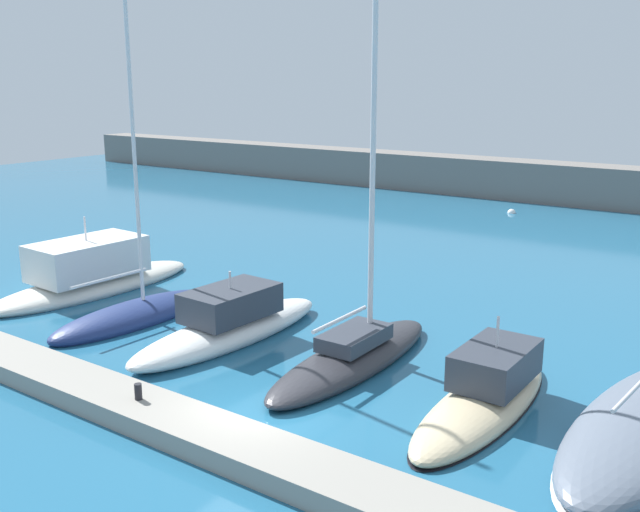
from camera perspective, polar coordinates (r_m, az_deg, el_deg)
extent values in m
plane|color=#236084|center=(19.57, -4.94, -13.07)|extent=(120.00, 120.00, 0.00)
cube|color=gray|center=(18.40, -8.25, -14.04)|extent=(32.27, 1.74, 0.55)
cube|color=slate|center=(54.45, 23.07, 4.93)|extent=(108.00, 3.15, 2.88)
ellipsoid|color=silver|center=(32.48, -17.43, -2.29)|extent=(3.37, 9.99, 1.02)
cube|color=silver|center=(32.05, -17.89, -0.16)|extent=(2.76, 4.72, 1.54)
cube|color=black|center=(32.97, -15.45, 0.80)|extent=(2.35, 1.25, 0.86)
cylinder|color=silver|center=(31.78, -18.06, 2.07)|extent=(0.08, 0.08, 1.01)
ellipsoid|color=navy|center=(28.08, -14.36, -4.61)|extent=(2.43, 7.41, 1.07)
cylinder|color=silver|center=(26.96, -14.71, 11.78)|extent=(0.14, 0.14, 14.76)
cylinder|color=silver|center=(27.00, -16.29, -1.69)|extent=(0.20, 3.25, 0.10)
ellipsoid|color=white|center=(25.36, -7.12, -5.92)|extent=(2.66, 8.80, 1.03)
cube|color=#333842|center=(25.09, -7.07, -3.67)|extent=(2.08, 3.41, 1.02)
cube|color=black|center=(25.87, -5.18, -2.72)|extent=(1.78, 0.91, 0.57)
cylinder|color=silver|center=(24.86, -7.12, -1.88)|extent=(0.08, 0.08, 0.60)
ellipsoid|color=#2D2D33|center=(23.03, 2.63, -8.14)|extent=(2.21, 8.50, 0.94)
cylinder|color=silver|center=(22.21, 4.30, 13.59)|extent=(0.17, 0.17, 16.12)
cylinder|color=silver|center=(21.90, 1.62, -5.01)|extent=(0.14, 2.85, 0.12)
cube|color=#333842|center=(22.83, 2.74, -6.45)|extent=(1.38, 2.56, 0.47)
ellipsoid|color=beige|center=(20.58, 12.71, -11.48)|extent=(2.09, 7.63, 0.92)
ellipsoid|color=black|center=(20.64, 12.69, -11.82)|extent=(2.11, 7.70, 0.12)
cube|color=#333842|center=(20.88, 13.71, -8.29)|extent=(1.73, 2.93, 1.00)
cube|color=black|center=(21.12, 14.07, -7.61)|extent=(1.54, 0.74, 0.56)
cylinder|color=silver|center=(20.55, 13.86, -5.84)|extent=(0.08, 0.08, 0.90)
sphere|color=white|center=(50.51, 14.89, 3.30)|extent=(0.55, 0.55, 0.55)
cylinder|color=black|center=(20.04, -14.17, -10.35)|extent=(0.20, 0.20, 0.44)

